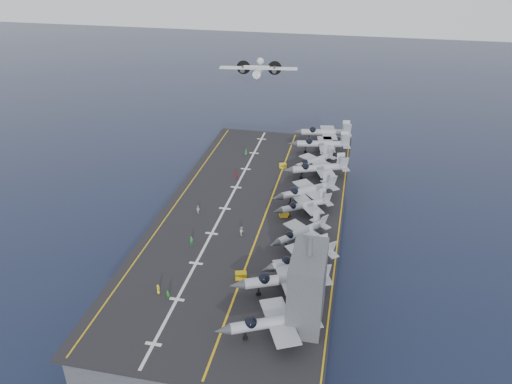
% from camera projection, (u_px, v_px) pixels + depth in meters
% --- Properties ---
extents(ground, '(500.00, 500.00, 0.00)m').
position_uv_depth(ground, '(252.00, 252.00, 110.75)').
color(ground, '#142135').
rests_on(ground, ground).
extents(hull, '(36.00, 90.00, 10.00)m').
position_uv_depth(hull, '(252.00, 233.00, 108.38)').
color(hull, '#56595E').
rests_on(hull, ground).
extents(flight_deck, '(38.00, 92.00, 0.40)m').
position_uv_depth(flight_deck, '(252.00, 212.00, 105.91)').
color(flight_deck, black).
rests_on(flight_deck, hull).
extents(foul_line, '(0.35, 90.00, 0.02)m').
position_uv_depth(foul_line, '(266.00, 213.00, 105.26)').
color(foul_line, gold).
rests_on(foul_line, flight_deck).
extents(landing_centerline, '(0.50, 90.00, 0.02)m').
position_uv_depth(landing_centerline, '(225.00, 208.00, 106.89)').
color(landing_centerline, silver).
rests_on(landing_centerline, flight_deck).
extents(deck_edge_port, '(0.25, 90.00, 0.02)m').
position_uv_depth(deck_edge_port, '(176.00, 203.00, 108.89)').
color(deck_edge_port, gold).
rests_on(deck_edge_port, flight_deck).
extents(deck_edge_stbd, '(0.25, 90.00, 0.02)m').
position_uv_depth(deck_edge_stbd, '(340.00, 221.00, 102.45)').
color(deck_edge_stbd, gold).
rests_on(deck_edge_stbd, flight_deck).
extents(island_superstructure, '(5.00, 10.00, 15.00)m').
position_uv_depth(island_superstructure, '(308.00, 279.00, 73.70)').
color(island_superstructure, '#56595E').
rests_on(island_superstructure, flight_deck).
extents(fighter_jet_0, '(18.52, 16.02, 5.41)m').
position_uv_depth(fighter_jet_0, '(274.00, 321.00, 72.82)').
color(fighter_jet_0, '#9198A1').
rests_on(fighter_jet_0, flight_deck).
extents(fighter_jet_1, '(19.56, 16.67, 5.75)m').
position_uv_depth(fighter_jet_1, '(286.00, 278.00, 81.39)').
color(fighter_jet_1, gray).
rests_on(fighter_jet_1, flight_deck).
extents(fighter_jet_2, '(17.11, 16.37, 4.96)m').
position_uv_depth(fighter_jet_2, '(302.00, 258.00, 87.01)').
color(fighter_jet_2, '#9CA5AC').
rests_on(fighter_jet_2, flight_deck).
extents(fighter_jet_3, '(15.48, 15.93, 4.64)m').
position_uv_depth(fighter_jet_3, '(301.00, 231.00, 94.70)').
color(fighter_jet_3, '#919AA1').
rests_on(fighter_jet_3, flight_deck).
extents(fighter_jet_4, '(15.66, 14.53, 4.52)m').
position_uv_depth(fighter_jet_4, '(305.00, 205.00, 103.89)').
color(fighter_jet_4, '#8D949A').
rests_on(fighter_jet_4, flight_deck).
extents(fighter_jet_5, '(18.40, 17.50, 5.33)m').
position_uv_depth(fighter_jet_5, '(308.00, 190.00, 108.85)').
color(fighter_jet_5, '#919AA1').
rests_on(fighter_jet_5, flight_deck).
extents(fighter_jet_6, '(18.37, 15.34, 5.44)m').
position_uv_depth(fighter_jet_6, '(319.00, 167.00, 118.70)').
color(fighter_jet_6, '#969EA7').
rests_on(fighter_jet_6, flight_deck).
extents(fighter_jet_7, '(15.96, 16.51, 4.80)m').
position_uv_depth(fighter_jet_7, '(314.00, 161.00, 122.83)').
color(fighter_jet_7, '#949BA3').
rests_on(fighter_jet_7, flight_deck).
extents(fighter_jet_8, '(17.80, 13.45, 5.61)m').
position_uv_depth(fighter_jet_8, '(323.00, 143.00, 131.47)').
color(fighter_jet_8, '#949BA5').
rests_on(fighter_jet_8, flight_deck).
extents(tow_cart_a, '(2.22, 1.77, 1.16)m').
position_uv_depth(tow_cart_a, '(241.00, 275.00, 85.66)').
color(tow_cart_a, gold).
rests_on(tow_cart_a, flight_deck).
extents(tow_cart_b, '(2.21, 1.77, 1.15)m').
position_uv_depth(tow_cart_b, '(284.00, 214.00, 103.82)').
color(tow_cart_b, gold).
rests_on(tow_cart_b, flight_deck).
extents(tow_cart_c, '(2.04, 1.64, 1.07)m').
position_uv_depth(tow_cart_c, '(283.00, 166.00, 124.64)').
color(tow_cart_c, gold).
rests_on(tow_cart_c, flight_deck).
extents(crew_0, '(0.97, 1.18, 1.68)m').
position_uv_depth(crew_0, '(158.00, 289.00, 82.02)').
color(crew_0, yellow).
rests_on(crew_0, flight_deck).
extents(crew_1, '(1.33, 1.33, 1.88)m').
position_uv_depth(crew_1, '(192.00, 241.00, 94.33)').
color(crew_1, '#268C33').
rests_on(crew_1, flight_deck).
extents(crew_2, '(1.19, 1.19, 1.68)m').
position_uv_depth(crew_2, '(198.00, 209.00, 104.97)').
color(crew_2, silver).
rests_on(crew_2, flight_deck).
extents(crew_4, '(1.04, 1.31, 1.92)m').
position_uv_depth(crew_4, '(236.00, 175.00, 119.10)').
color(crew_4, '#B31E2A').
rests_on(crew_4, flight_deck).
extents(crew_5, '(1.07, 0.81, 1.62)m').
position_uv_depth(crew_5, '(246.00, 152.00, 131.42)').
color(crew_5, '#268C33').
rests_on(crew_5, flight_deck).
extents(crew_6, '(1.02, 0.71, 1.63)m').
position_uv_depth(crew_6, '(168.00, 295.00, 80.88)').
color(crew_6, '#1F8522').
rests_on(crew_6, flight_deck).
extents(crew_7, '(1.18, 1.32, 1.84)m').
position_uv_depth(crew_7, '(242.00, 231.00, 97.45)').
color(crew_7, silver).
rests_on(crew_7, flight_deck).
extents(transport_plane, '(24.84, 18.52, 5.44)m').
position_uv_depth(transport_plane, '(258.00, 73.00, 148.00)').
color(transport_plane, silver).
extents(fighter_jet_9, '(17.80, 13.45, 5.61)m').
position_uv_depth(fighter_jet_9, '(325.00, 132.00, 138.79)').
color(fighter_jet_9, '#949BA5').
rests_on(fighter_jet_9, flight_deck).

